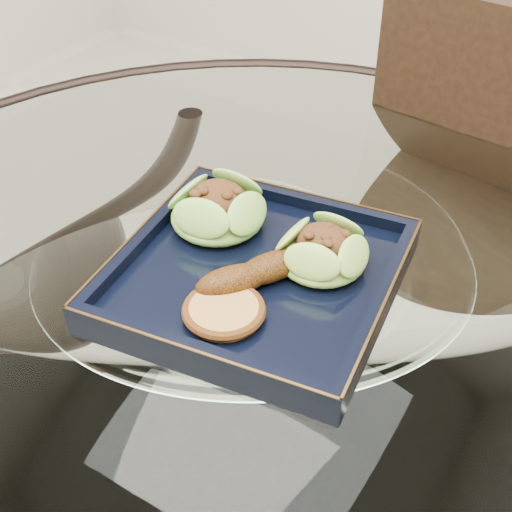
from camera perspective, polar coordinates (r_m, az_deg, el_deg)
The scene contains 7 objects.
dining_table at distance 0.85m, azimuth -0.21°, elevation -10.79°, with size 1.13×1.13×0.77m.
dining_chair at distance 1.08m, azimuth 14.16°, elevation -4.39°, with size 0.45×0.45×0.94m.
navy_plate at distance 0.72m, azimuth 0.00°, elevation -1.86°, with size 0.27×0.27×0.02m, color black.
lettuce_wrap_left at distance 0.77m, azimuth -3.11°, elevation 3.57°, with size 0.10×0.10×0.04m, color #4F8E29.
lettuce_wrap_right at distance 0.72m, azimuth 5.30°, elevation 0.21°, with size 0.09×0.09×0.03m, color #61982C.
roasted_plantain at distance 0.70m, azimuth 1.19°, elevation -0.91°, with size 0.15×0.03×0.03m, color #5C2F09.
crumb_patty at distance 0.66m, azimuth -2.58°, elevation -4.48°, with size 0.07×0.07×0.01m, color gold.
Camera 1 is at (0.29, -0.47, 1.24)m, focal length 50.00 mm.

